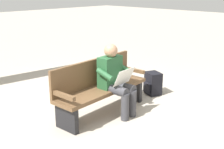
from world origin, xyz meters
The scene contains 4 objects.
ground_plane centered at (0.00, 0.00, 0.00)m, with size 40.00×40.00×0.00m, color #A89E8E.
bench_near centered at (0.00, -0.07, 0.46)m, with size 1.83×0.60×0.90m.
person_seated centered at (-0.14, 0.15, 0.63)m, with size 0.59×0.59×1.18m.
backpack centered at (-1.31, 0.06, 0.22)m, with size 0.36×0.37×0.44m.
Camera 1 is at (3.14, 3.26, 2.07)m, focal length 46.64 mm.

